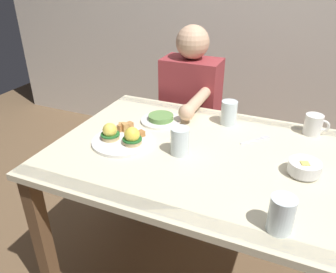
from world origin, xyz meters
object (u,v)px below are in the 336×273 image
fork (257,140)px  water_glass_near (229,114)px  water_glass_far (180,143)px  side_plate (161,119)px  diner_person (189,109)px  fruit_bowl (304,168)px  dining_table (195,171)px  water_glass_extra (281,216)px  eggs_benedict_plate (122,138)px  coffee_mug (314,124)px

fork → water_glass_near: (-0.16, 0.11, 0.05)m
water_glass_far → side_plate: 0.32m
fork → diner_person: 0.63m
fruit_bowl → dining_table: bearing=178.8°
water_glass_far → water_glass_extra: (0.43, -0.30, 0.00)m
side_plate → diner_person: (0.01, 0.40, -0.10)m
eggs_benedict_plate → fruit_bowl: 0.75m
water_glass_near → fruit_bowl: bearing=-40.7°
eggs_benedict_plate → fork: size_ratio=2.09×
side_plate → coffee_mug: bearing=12.7°
eggs_benedict_plate → side_plate: bearing=75.7°
water_glass_far → diner_person: size_ratio=0.10×
water_glass_near → water_glass_extra: water_glass_near is taller
dining_table → diner_person: (-0.24, 0.60, 0.02)m
diner_person → water_glass_extra: bearing=-56.4°
eggs_benedict_plate → water_glass_far: (0.26, 0.01, 0.02)m
fruit_bowl → fork: size_ratio=0.93×
coffee_mug → fork: coffee_mug is taller
fruit_bowl → side_plate: size_ratio=0.60×
water_glass_near → diner_person: size_ratio=0.10×
coffee_mug → side_plate: size_ratio=0.56×
water_glass_far → water_glass_near: bearing=72.1°
eggs_benedict_plate → side_plate: eggs_benedict_plate is taller
coffee_mug → fruit_bowl: bearing=-92.5°
eggs_benedict_plate → side_plate: size_ratio=1.35×
fruit_bowl → water_glass_far: 0.48m
eggs_benedict_plate → diner_person: bearing=83.7°
fruit_bowl → water_glass_far: bearing=-175.4°
dining_table → coffee_mug: (0.45, 0.36, 0.16)m
eggs_benedict_plate → dining_table: bearing=11.1°
water_glass_near → fork: bearing=-35.6°
water_glass_far → side_plate: size_ratio=0.58×
coffee_mug → fork: bearing=-143.8°
side_plate → fork: bearing=-0.8°
water_glass_far → water_glass_extra: same height
fork → diner_person: diner_person is taller
water_glass_extra → side_plate: (-0.63, 0.54, -0.04)m
dining_table → eggs_benedict_plate: eggs_benedict_plate is taller
fruit_bowl → water_glass_far: size_ratio=1.03×
fork → water_glass_extra: size_ratio=1.11×
coffee_mug → water_glass_far: bearing=-140.9°
eggs_benedict_plate → fruit_bowl: size_ratio=2.25×
fork → water_glass_near: size_ratio=1.10×
water_glass_near → water_glass_far: (-0.11, -0.36, -0.00)m
coffee_mug → eggs_benedict_plate: bearing=-151.2°
water_glass_far → fork: bearing=41.3°
water_glass_near → water_glass_far: size_ratio=1.01×
fruit_bowl → diner_person: bearing=137.9°
coffee_mug → diner_person: diner_person is taller
fork → water_glass_extra: 0.56m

